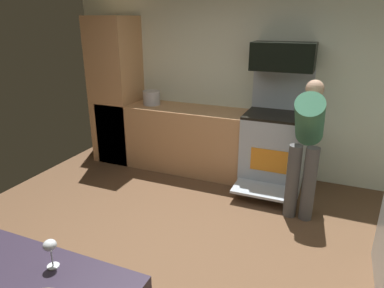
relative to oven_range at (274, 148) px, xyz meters
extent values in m
cube|color=brown|center=(-0.47, -1.96, -0.51)|extent=(5.20, 4.80, 0.02)
cube|color=silver|center=(-0.47, 0.38, 0.80)|extent=(5.20, 0.12, 2.60)
cube|color=tan|center=(-1.37, 0.02, -0.05)|extent=(2.40, 0.60, 0.90)
cube|color=tan|center=(-2.37, 0.02, 0.55)|extent=(0.60, 0.60, 2.10)
cube|color=#B0BCC7|center=(0.00, 0.00, -0.04)|extent=(0.76, 0.64, 0.92)
cube|color=black|center=(0.00, 0.00, 0.43)|extent=(0.76, 0.64, 0.03)
cube|color=#B0BCC7|center=(0.00, 0.29, 0.71)|extent=(0.76, 0.06, 0.52)
cube|color=orange|center=(0.00, -0.33, -0.05)|extent=(0.44, 0.01, 0.28)
cube|color=#B0BCC7|center=(0.00, -0.52, -0.36)|extent=(0.72, 0.39, 0.03)
cube|color=black|center=(0.00, 0.10, 1.13)|extent=(0.74, 0.38, 0.33)
cylinder|color=#505050|center=(0.33, -0.72, -0.09)|extent=(0.14, 0.14, 0.83)
cylinder|color=#505050|center=(0.50, -0.72, -0.09)|extent=(0.14, 0.14, 0.83)
cylinder|color=#3B7858|center=(0.42, -0.50, 0.55)|extent=(0.30, 0.66, 0.66)
sphere|color=tan|center=(0.42, -0.22, 0.83)|extent=(0.20, 0.20, 0.20)
cylinder|color=silver|center=(-0.55, -3.19, 0.40)|extent=(0.06, 0.06, 0.01)
cylinder|color=silver|center=(-0.55, -3.19, 0.45)|extent=(0.01, 0.01, 0.09)
ellipsoid|color=silver|center=(-0.55, -3.19, 0.52)|extent=(0.07, 0.07, 0.06)
cylinder|color=#B7B7BE|center=(-1.78, 0.02, 0.49)|extent=(0.24, 0.24, 0.20)
camera|label=1|loc=(0.63, -4.21, 1.56)|focal=32.21mm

